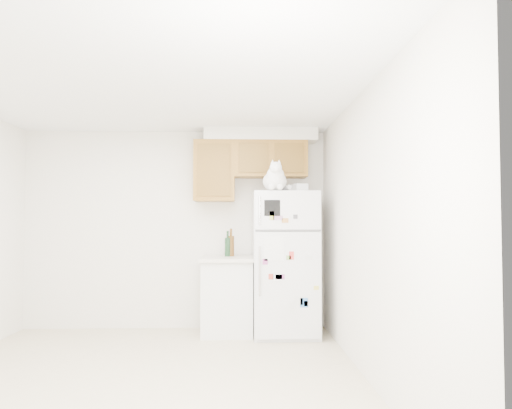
{
  "coord_description": "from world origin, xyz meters",
  "views": [
    {
      "loc": [
        0.81,
        -3.86,
        1.35
      ],
      "look_at": [
        1.01,
        1.55,
        1.55
      ],
      "focal_mm": 32.0,
      "sensor_mm": 36.0,
      "label": 1
    }
  ],
  "objects_px": {
    "storage_box_back": "(297,189)",
    "cat": "(275,179)",
    "storage_box_front": "(300,188)",
    "bottle_amber": "(231,242)",
    "base_counter": "(227,295)",
    "refrigerator": "(285,263)",
    "bottle_green": "(228,244)"
  },
  "relations": [
    {
      "from": "base_counter",
      "to": "cat",
      "type": "height_order",
      "value": "cat"
    },
    {
      "from": "storage_box_back",
      "to": "storage_box_front",
      "type": "xyz_separation_m",
      "value": [
        0.01,
        -0.3,
        -0.01
      ]
    },
    {
      "from": "base_counter",
      "to": "bottle_amber",
      "type": "height_order",
      "value": "bottle_amber"
    },
    {
      "from": "base_counter",
      "to": "storage_box_back",
      "type": "xyz_separation_m",
      "value": [
        0.86,
        0.1,
        1.29
      ]
    },
    {
      "from": "cat",
      "to": "bottle_amber",
      "type": "relative_size",
      "value": 1.45
    },
    {
      "from": "bottle_green",
      "to": "refrigerator",
      "type": "bearing_deg",
      "value": -13.98
    },
    {
      "from": "refrigerator",
      "to": "storage_box_back",
      "type": "relative_size",
      "value": 9.44
    },
    {
      "from": "storage_box_front",
      "to": "bottle_amber",
      "type": "distance_m",
      "value": 1.1
    },
    {
      "from": "bottle_green",
      "to": "bottle_amber",
      "type": "bearing_deg",
      "value": 23.63
    },
    {
      "from": "cat",
      "to": "bottle_amber",
      "type": "xyz_separation_m",
      "value": [
        -0.51,
        0.45,
        -0.74
      ]
    },
    {
      "from": "storage_box_front",
      "to": "storage_box_back",
      "type": "bearing_deg",
      "value": 72.83
    },
    {
      "from": "refrigerator",
      "to": "storage_box_back",
      "type": "height_order",
      "value": "storage_box_back"
    },
    {
      "from": "storage_box_front",
      "to": "base_counter",
      "type": "bearing_deg",
      "value": 148.13
    },
    {
      "from": "bottle_green",
      "to": "storage_box_back",
      "type": "bearing_deg",
      "value": -0.07
    },
    {
      "from": "storage_box_back",
      "to": "cat",
      "type": "bearing_deg",
      "value": -106.17
    },
    {
      "from": "storage_box_front",
      "to": "bottle_amber",
      "type": "bearing_deg",
      "value": 140.19
    },
    {
      "from": "refrigerator",
      "to": "storage_box_front",
      "type": "bearing_deg",
      "value": -37.73
    },
    {
      "from": "base_counter",
      "to": "storage_box_front",
      "type": "xyz_separation_m",
      "value": [
        0.86,
        -0.21,
        1.28
      ]
    },
    {
      "from": "base_counter",
      "to": "storage_box_front",
      "type": "bearing_deg",
      "value": -13.48
    },
    {
      "from": "refrigerator",
      "to": "bottle_green",
      "type": "distance_m",
      "value": 0.75
    },
    {
      "from": "refrigerator",
      "to": "storage_box_back",
      "type": "xyz_separation_m",
      "value": [
        0.17,
        0.17,
        0.9
      ]
    },
    {
      "from": "refrigerator",
      "to": "storage_box_front",
      "type": "relative_size",
      "value": 11.33
    },
    {
      "from": "base_counter",
      "to": "bottle_amber",
      "type": "distance_m",
      "value": 0.64
    },
    {
      "from": "storage_box_front",
      "to": "cat",
      "type": "bearing_deg",
      "value": -175.86
    },
    {
      "from": "storage_box_front",
      "to": "bottle_green",
      "type": "bearing_deg",
      "value": 142.15
    },
    {
      "from": "refrigerator",
      "to": "bottle_green",
      "type": "height_order",
      "value": "refrigerator"
    },
    {
      "from": "base_counter",
      "to": "cat",
      "type": "xyz_separation_m",
      "value": [
        0.55,
        -0.33,
        1.37
      ]
    },
    {
      "from": "refrigerator",
      "to": "storage_box_front",
      "type": "height_order",
      "value": "storage_box_front"
    },
    {
      "from": "refrigerator",
      "to": "storage_box_front",
      "type": "xyz_separation_m",
      "value": [
        0.17,
        -0.13,
        0.89
      ]
    },
    {
      "from": "base_counter",
      "to": "cat",
      "type": "distance_m",
      "value": 1.51
    },
    {
      "from": "cat",
      "to": "bottle_amber",
      "type": "distance_m",
      "value": 1.01
    },
    {
      "from": "refrigerator",
      "to": "base_counter",
      "type": "relative_size",
      "value": 1.85
    }
  ]
}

